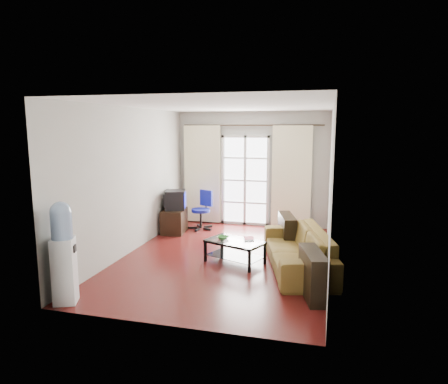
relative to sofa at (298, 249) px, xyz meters
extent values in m
plane|color=#5E1A16|center=(-1.31, 0.20, -0.33)|extent=(5.20, 5.20, 0.00)
plane|color=white|center=(-1.31, 0.20, 2.37)|extent=(5.20, 5.20, 0.00)
cube|color=#B8B8AF|center=(-1.31, 2.80, 1.02)|extent=(3.60, 0.02, 2.70)
cube|color=#B8B8AF|center=(-1.31, -2.40, 1.02)|extent=(3.60, 0.02, 2.70)
cube|color=#B8B8AF|center=(-3.11, 0.20, 1.02)|extent=(0.02, 5.20, 2.70)
cube|color=#B8B8AF|center=(0.49, 0.20, 1.02)|extent=(0.02, 5.20, 2.70)
cube|color=white|center=(-1.46, 2.76, 0.75)|extent=(1.01, 0.02, 2.04)
cube|color=white|center=(-1.46, 2.74, 0.75)|extent=(1.16, 0.06, 2.15)
cylinder|color=#4C3F2D|center=(-1.31, 2.70, 2.05)|extent=(3.30, 0.04, 0.04)
cube|color=#FFFACD|center=(-2.51, 2.68, 0.87)|extent=(0.90, 0.07, 2.35)
cube|color=#FFFACD|center=(-0.36, 2.68, 0.87)|extent=(0.90, 0.07, 2.35)
cube|color=gray|center=(-0.51, 2.70, 0.00)|extent=(0.64, 0.12, 0.64)
imported|color=brown|center=(0.00, 0.00, 0.00)|extent=(2.69, 1.98, 0.66)
cube|color=silver|center=(-1.07, -0.01, 0.06)|extent=(1.11, 0.87, 0.01)
cube|color=black|center=(-1.07, -0.01, -0.21)|extent=(1.03, 0.80, 0.01)
cube|color=black|center=(-1.59, -0.08, -0.13)|extent=(0.05, 0.05, 0.39)
cube|color=black|center=(-0.74, -0.41, -0.13)|extent=(0.05, 0.05, 0.39)
cube|color=black|center=(-1.41, 0.38, -0.13)|extent=(0.05, 0.05, 0.39)
cube|color=black|center=(-0.56, 0.05, -0.13)|extent=(0.05, 0.05, 0.39)
imported|color=#31802E|center=(-1.30, 0.04, 0.09)|extent=(0.26, 0.26, 0.05)
imported|color=maroon|center=(-0.93, 0.14, 0.08)|extent=(0.28, 0.31, 0.02)
cube|color=black|center=(-0.83, 0.02, 0.08)|extent=(0.16, 0.12, 0.02)
cube|color=black|center=(-2.85, 1.63, -0.07)|extent=(0.57, 0.77, 0.52)
cube|color=black|center=(-2.83, 1.68, 0.40)|extent=(0.54, 0.56, 0.43)
cube|color=#0C19E5|center=(-2.62, 1.74, 0.40)|extent=(0.12, 0.36, 0.31)
cube|color=black|center=(-3.01, 1.62, 0.40)|extent=(0.21, 0.34, 0.28)
cylinder|color=black|center=(-2.36, 2.06, -0.10)|extent=(0.05, 0.05, 0.45)
cylinder|color=navy|center=(-2.36, 2.06, 0.11)|extent=(0.43, 0.43, 0.07)
cube|color=navy|center=(-2.28, 2.24, 0.37)|extent=(0.34, 0.18, 0.37)
cube|color=white|center=(-2.91, -2.15, 0.12)|extent=(0.37, 0.37, 0.89)
cylinder|color=#84A1CC|center=(-2.91, -2.15, 0.74)|extent=(0.27, 0.27, 0.36)
sphere|color=#84A1CC|center=(-2.91, -2.15, 0.92)|extent=(0.27, 0.27, 0.27)
cube|color=black|center=(-2.78, -2.09, 0.42)|extent=(0.08, 0.12, 0.09)
camera|label=1|loc=(0.42, -6.52, 2.02)|focal=32.00mm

